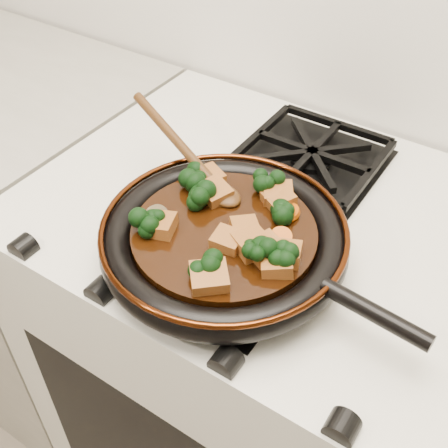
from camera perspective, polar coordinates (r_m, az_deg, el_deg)
The scene contains 33 objects.
stove at distance 1.23m, azimuth 3.52°, elevation -14.39°, with size 0.76×0.60×0.90m, color silver.
burner_grate_front at distance 0.79m, azimuth -0.29°, elevation -3.08°, with size 0.23×0.23×0.03m, color black, non-canonical shape.
burner_grate_back at distance 0.98m, azimuth 8.89°, elevation 6.78°, with size 0.23×0.23×0.03m, color black, non-canonical shape.
skillet at distance 0.77m, azimuth 0.12°, elevation -1.50°, with size 0.47×0.34×0.05m.
braising_sauce at distance 0.77m, azimuth 0.00°, elevation -1.16°, with size 0.25×0.25×0.02m, color black.
tofu_cube_0 at distance 0.72m, azimuth 4.17°, elevation -2.64°, with size 0.04×0.04×0.02m, color #935521.
tofu_cube_1 at distance 0.73m, azimuth 0.35°, elevation -1.74°, with size 0.04×0.04×0.02m, color #935521.
tofu_cube_2 at distance 0.83m, azimuth -1.69°, elevation 4.67°, with size 0.04×0.04×0.02m, color #935521.
tofu_cube_3 at distance 0.73m, azimuth 2.85°, elevation -2.09°, with size 0.04×0.04×0.02m, color #935521.
tofu_cube_4 at distance 0.71m, azimuth 5.40°, elevation -4.10°, with size 0.04×0.04×0.02m, color #935521.
tofu_cube_5 at distance 0.72m, azimuth 6.28°, elevation -3.02°, with size 0.04×0.04×0.02m, color #935521.
tofu_cube_6 at distance 0.80m, azimuth 5.57°, elevation 2.46°, with size 0.04×0.04×0.02m, color #935521.
tofu_cube_7 at distance 0.81m, azimuth -0.94°, elevation 3.18°, with size 0.04×0.04×0.02m, color #935521.
tofu_cube_8 at distance 0.76m, azimuth -6.48°, elevation -0.15°, with size 0.04×0.04×0.02m, color #935521.
tofu_cube_9 at distance 0.75m, azimuth 2.14°, elevation -0.56°, with size 0.04×0.04×0.02m, color #935521.
tofu_cube_10 at distance 0.69m, azimuth -1.51°, elevation -5.52°, with size 0.04×0.05×0.02m, color #935521.
tofu_cube_11 at distance 0.81m, azimuth 5.49°, elevation 3.01°, with size 0.04×0.04×0.02m, color #935521.
broccoli_floret_0 at distance 0.70m, azimuth -2.14°, elevation -4.20°, with size 0.06×0.06×0.06m, color black, non-canonical shape.
broccoli_floret_1 at distance 0.78m, azimuth 5.66°, elevation 1.40°, with size 0.06×0.06×0.05m, color black, non-canonical shape.
broccoli_floret_2 at distance 0.83m, azimuth -2.89°, elevation 4.63°, with size 0.06×0.06×0.05m, color black, non-canonical shape.
broccoli_floret_3 at distance 0.79m, azimuth -2.15°, elevation 2.59°, with size 0.06×0.06×0.05m, color black, non-canonical shape.
broccoli_floret_4 at distance 0.76m, azimuth -8.01°, elevation 0.09°, with size 0.06×0.06×0.05m, color black, non-canonical shape.
broccoli_floret_5 at distance 0.82m, azimuth 4.14°, elevation 4.01°, with size 0.05×0.05×0.06m, color black, non-canonical shape.
broccoli_floret_6 at distance 0.71m, azimuth 3.49°, elevation -2.99°, with size 0.06×0.06×0.06m, color black, non-canonical shape.
broccoli_floret_7 at distance 0.70m, azimuth 6.44°, elevation -3.97°, with size 0.05×0.05×0.06m, color black, non-canonical shape.
carrot_coin_0 at distance 0.75m, azimuth 5.84°, elevation -1.29°, with size 0.03×0.03×0.01m, color #C14B05.
carrot_coin_1 at distance 0.74m, azimuth 2.10°, elevation -1.86°, with size 0.03×0.03×0.01m, color #C14B05.
carrot_coin_2 at distance 0.78m, azimuth 6.17°, elevation 0.72°, with size 0.03×0.03×0.01m, color #C14B05.
carrot_coin_3 at distance 0.78m, azimuth 6.58°, elevation 1.14°, with size 0.03×0.03×0.01m, color #C14B05.
mushroom_slice_0 at distance 0.77m, azimuth -6.76°, elevation 0.62°, with size 0.04×0.04×0.01m, color brown.
mushroom_slice_1 at distance 0.82m, azimuth -0.27°, elevation 4.14°, with size 0.04×0.04×0.01m, color brown.
mushroom_slice_2 at distance 0.79m, azimuth 5.69°, elevation 2.15°, with size 0.04×0.04×0.01m, color brown.
wooden_spoon at distance 0.84m, azimuth -2.64°, elevation 5.96°, with size 0.15×0.07×0.23m.
Camera 1 is at (0.31, 1.09, 1.48)m, focal length 45.00 mm.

